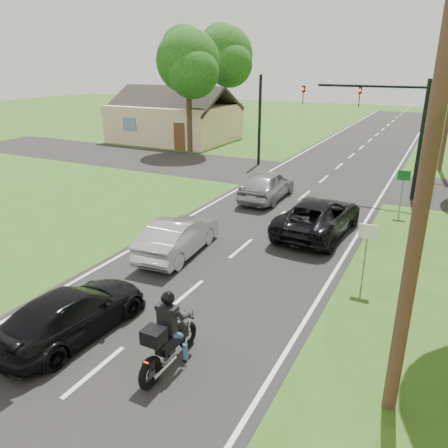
{
  "coord_description": "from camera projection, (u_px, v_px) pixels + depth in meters",
  "views": [
    {
      "loc": [
        6.44,
        -9.99,
        6.7
      ],
      "look_at": [
        -0.22,
        3.0,
        1.3
      ],
      "focal_mm": 35.0,
      "sensor_mm": 36.0,
      "label": 1
    }
  ],
  "objects": [
    {
      "name": "dark_car_behind",
      "position": [
        73.0,
        313.0,
        11.26
      ],
      "size": [
        2.02,
        4.44,
        1.26
      ],
      "primitive_type": "imported",
      "rotation": [
        0.0,
        0.0,
        3.08
      ],
      "color": "black",
      "rests_on": "road"
    },
    {
      "name": "sign_green",
      "position": [
        403.0,
        182.0,
        19.93
      ],
      "size": [
        0.55,
        0.07,
        2.12
      ],
      "color": "slate",
      "rests_on": "ground"
    },
    {
      "name": "silver_sedan",
      "position": [
        178.0,
        236.0,
        16.05
      ],
      "size": [
        1.83,
        4.34,
        1.39
      ],
      "primitive_type": "imported",
      "rotation": [
        0.0,
        0.0,
        3.23
      ],
      "color": "silver",
      "rests_on": "road"
    },
    {
      "name": "tree_left_near",
      "position": [
        190.0,
        65.0,
        32.68
      ],
      "size": [
        5.12,
        4.96,
        9.22
      ],
      "color": "#332316",
      "rests_on": "ground"
    },
    {
      "name": "motorcycle_rider",
      "position": [
        168.0,
        339.0,
        9.96
      ],
      "size": [
        0.65,
        2.29,
        1.98
      ],
      "rotation": [
        0.0,
        0.0,
        0.0
      ],
      "color": "black",
      "rests_on": "ground"
    },
    {
      "name": "utility_pole_near",
      "position": [
        428.0,
        165.0,
        7.33
      ],
      "size": [
        1.6,
        0.28,
        10.0
      ],
      "color": "brown",
      "rests_on": "ground"
    },
    {
      "name": "cross_road",
      "position": [
        324.0,
        179.0,
        26.77
      ],
      "size": [
        60.0,
        7.0,
        0.01
      ],
      "primitive_type": "cube",
      "color": "black",
      "rests_on": "ground"
    },
    {
      "name": "dark_suv",
      "position": [
        318.0,
        216.0,
        18.04
      ],
      "size": [
        2.74,
        5.46,
        1.48
      ],
      "primitive_type": "imported",
      "rotation": [
        0.0,
        0.0,
        3.09
      ],
      "color": "black",
      "rests_on": "road"
    },
    {
      "name": "house",
      "position": [
        175.0,
        121.0,
        39.68
      ],
      "size": [
        10.2,
        8.0,
        4.84
      ],
      "color": "tan",
      "rests_on": "ground"
    },
    {
      "name": "signal_pole_far",
      "position": [
        260.0,
        121.0,
        29.63
      ],
      "size": [
        0.2,
        0.2,
        6.0
      ],
      "primitive_type": "cylinder",
      "color": "black",
      "rests_on": "ground"
    },
    {
      "name": "silver_suv",
      "position": [
        267.0,
        185.0,
        22.58
      ],
      "size": [
        1.9,
        4.58,
        1.55
      ],
      "primitive_type": "imported",
      "rotation": [
        0.0,
        0.0,
        3.16
      ],
      "color": "#9B9FA3",
      "rests_on": "road"
    },
    {
      "name": "sign_white",
      "position": [
        367.0,
        241.0,
        13.34
      ],
      "size": [
        0.55,
        0.07,
        2.12
      ],
      "color": "slate",
      "rests_on": "ground"
    },
    {
      "name": "road",
      "position": [
        292.0,
        206.0,
        21.76
      ],
      "size": [
        8.0,
        100.0,
        0.01
      ],
      "primitive_type": "cube",
      "color": "black",
      "rests_on": "ground"
    },
    {
      "name": "traffic_signal",
      "position": [
        384.0,
        116.0,
        22.24
      ],
      "size": [
        6.38,
        0.44,
        6.0
      ],
      "color": "black",
      "rests_on": "ground"
    },
    {
      "name": "tree_left_far",
      "position": [
        226.0,
        58.0,
        41.64
      ],
      "size": [
        5.76,
        5.58,
        10.14
      ],
      "color": "#332316",
      "rests_on": "ground"
    },
    {
      "name": "ground",
      "position": [
        186.0,
        295.0,
        13.42
      ],
      "size": [
        140.0,
        140.0,
        0.0
      ],
      "primitive_type": "plane",
      "color": "#2F5217",
      "rests_on": "ground"
    }
  ]
}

